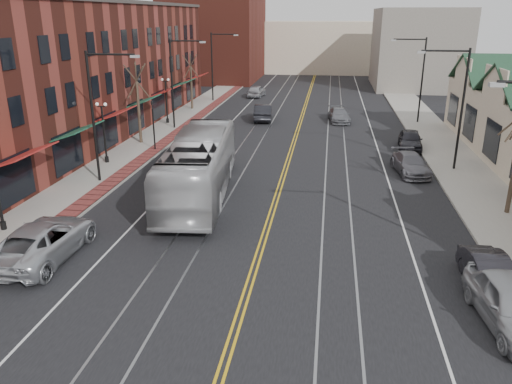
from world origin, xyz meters
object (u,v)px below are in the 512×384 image
(parked_car_b, at_px, (490,274))
(parked_car_d, at_px, (410,140))
(parked_suv, at_px, (43,240))
(parked_car_c, at_px, (410,164))
(parked_car_a, at_px, (512,304))
(transit_bus, at_px, (199,166))

(parked_car_b, bearing_deg, parked_car_d, 85.89)
(parked_suv, height_order, parked_car_b, parked_suv)
(parked_car_b, xyz_separation_m, parked_car_c, (-0.91, 15.09, 0.00))
(parked_suv, height_order, parked_car_a, parked_car_a)
(parked_car_d, bearing_deg, parked_car_a, -84.55)
(parked_car_c, xyz_separation_m, parked_car_d, (0.91, 6.72, 0.08))
(parked_car_b, bearing_deg, transit_bus, 143.56)
(parked_car_a, bearing_deg, parked_suv, 166.45)
(transit_bus, xyz_separation_m, parked_car_b, (13.82, -8.75, -1.15))
(transit_bus, bearing_deg, parked_car_a, 135.10)
(transit_bus, height_order, parked_car_c, transit_bus)
(parked_car_b, bearing_deg, parked_suv, 176.01)
(parked_car_a, height_order, parked_car_b, parked_car_a)
(parked_car_a, bearing_deg, parked_car_b, 83.82)
(parked_car_c, relative_size, parked_car_d, 1.05)
(transit_bus, bearing_deg, parked_suv, 55.56)
(parked_suv, distance_m, parked_car_b, 18.60)
(parked_suv, distance_m, parked_car_c, 23.28)
(parked_car_a, bearing_deg, parked_car_d, 83.82)
(transit_bus, relative_size, parked_car_d, 2.95)
(transit_bus, distance_m, parked_car_c, 14.43)
(parked_suv, xyz_separation_m, parked_car_a, (18.60, -2.41, 0.01))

